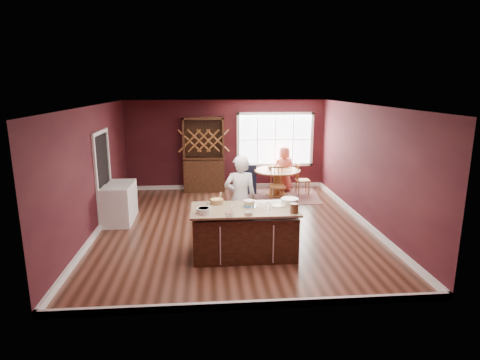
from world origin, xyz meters
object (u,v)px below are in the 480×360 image
Objects in this scene: kitchen_island at (244,233)px; baker at (240,198)px; washer at (117,206)px; chair_east at (303,179)px; chair_north at (282,173)px; high_chair at (250,178)px; chair_south at (277,185)px; seated_woman at (284,169)px; toddler at (250,166)px; dining_table at (277,177)px; hutch at (204,155)px; dryer at (123,199)px; layer_cake at (249,204)px.

baker is at bearing 90.49° from kitchen_island.
baker is 1.97× the size of washer.
chair_east is 0.82m from chair_north.
chair_north is at bearing 22.00° from high_chair.
chair_south is 0.73× the size of seated_woman.
toddler is (-1.04, -0.36, 0.31)m from chair_north.
dining_table is at bearing -25.02° from toddler.
dining_table is 1.43× the size of high_chair.
hutch is at bearing 98.92° from kitchen_island.
toddler is 0.12× the size of hutch.
dryer is at bearing -147.39° from high_chair.
layer_cake is at bearing -107.09° from dining_table.
kitchen_island is 1.98× the size of chair_south.
layer_cake is 0.32× the size of washer.
chair_south reaches higher than chair_east.
chair_east reaches higher than washer.
baker is at bearing -99.10° from toddler.
chair_south is 4.21m from washer.
chair_south reaches higher than high_chair.
layer_cake is at bearing 50.53° from chair_north.
hutch is at bearing -21.35° from chair_north.
high_chair is (-1.04, -0.14, -0.22)m from seated_woman.
layer_cake is at bearing -96.37° from toddler.
layer_cake is 3.53m from chair_south.
seated_woman reaches higher than washer.
dining_table is 0.74× the size of baker.
baker is 3.73m from toddler.
chair_east is 0.68× the size of seated_woman.
kitchen_island is 4.67m from chair_east.
washer is (-3.30, -2.59, -0.36)m from toddler.
toddler is 3.85m from dryer.
hutch reaches higher than dining_table.
chair_east is (2.10, 4.17, 0.02)m from kitchen_island.
high_chair is at bearing 0.89° from seated_woman.
baker reaches higher than layer_cake.
layer_cake is 4.41m from toddler.
layer_cake is at bearing 64.46° from seated_woman.
chair_south is at bearing 12.66° from dryer.
toddler is at bearing 38.16° from washer.
seated_woman is (0.41, 1.20, 0.18)m from chair_south.
seated_woman is (0.29, 0.48, 0.14)m from dining_table.
chair_south is (1.21, 3.41, 0.05)m from kitchen_island.
chair_south is at bearing -56.94° from high_chair.
chair_south is 1.10× the size of washer.
chair_north is 3.84× the size of toddler.
dining_table is 4.63m from washer.
chair_north reaches higher than washer.
chair_south is at bearing 64.17° from seated_woman.
chair_east is (2.11, 3.37, -0.42)m from baker.
kitchen_island is 4.53m from toddler.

